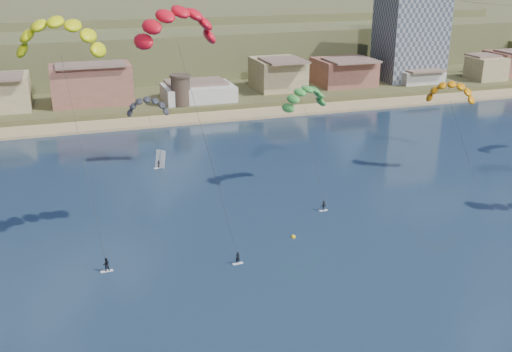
{
  "coord_description": "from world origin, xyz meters",
  "views": [
    {
      "loc": [
        -26.37,
        -48.48,
        40.78
      ],
      "look_at": [
        0.0,
        32.0,
        10.0
      ],
      "focal_mm": 42.31,
      "sensor_mm": 36.0,
      "label": 1
    }
  ],
  "objects_px": {
    "windsurfer": "(160,162)",
    "apartment_tower": "(411,31)",
    "kitesurfer_red": "(177,20)",
    "kitesurfer_yellow": "(58,31)",
    "kitesurfer_green": "(305,95)",
    "buoy": "(293,237)",
    "watchtower": "(181,90)"
  },
  "relations": [
    {
      "from": "watchtower",
      "to": "apartment_tower",
      "type": "bearing_deg",
      "value": 9.93
    },
    {
      "from": "kitesurfer_yellow",
      "to": "buoy",
      "type": "xyz_separation_m",
      "value": [
        31.19,
        -11.78,
        -30.97
      ]
    },
    {
      "from": "kitesurfer_red",
      "to": "buoy",
      "type": "relative_size",
      "value": 50.14
    },
    {
      "from": "apartment_tower",
      "to": "buoy",
      "type": "xyz_separation_m",
      "value": [
        -79.65,
        -98.18,
        -17.7
      ]
    },
    {
      "from": "kitesurfer_green",
      "to": "buoy",
      "type": "bearing_deg",
      "value": -116.04
    },
    {
      "from": "kitesurfer_yellow",
      "to": "watchtower",
      "type": "bearing_deg",
      "value": 66.92
    },
    {
      "from": "kitesurfer_red",
      "to": "watchtower",
      "type": "bearing_deg",
      "value": 78.99
    },
    {
      "from": "apartment_tower",
      "to": "kitesurfer_yellow",
      "type": "distance_m",
      "value": 141.17
    },
    {
      "from": "kitesurfer_green",
      "to": "windsurfer",
      "type": "relative_size",
      "value": 5.69
    },
    {
      "from": "windsurfer",
      "to": "apartment_tower",
      "type": "bearing_deg",
      "value": 32.2
    },
    {
      "from": "apartment_tower",
      "to": "buoy",
      "type": "relative_size",
      "value": 44.54
    },
    {
      "from": "apartment_tower",
      "to": "windsurfer",
      "type": "distance_m",
      "value": 112.02
    },
    {
      "from": "kitesurfer_red",
      "to": "kitesurfer_green",
      "type": "relative_size",
      "value": 1.7
    },
    {
      "from": "kitesurfer_red",
      "to": "kitesurfer_green",
      "type": "height_order",
      "value": "kitesurfer_red"
    },
    {
      "from": "apartment_tower",
      "to": "watchtower",
      "type": "height_order",
      "value": "apartment_tower"
    },
    {
      "from": "apartment_tower",
      "to": "kitesurfer_yellow",
      "type": "bearing_deg",
      "value": -142.06
    },
    {
      "from": "kitesurfer_green",
      "to": "buoy",
      "type": "relative_size",
      "value": 29.55
    },
    {
      "from": "kitesurfer_red",
      "to": "windsurfer",
      "type": "relative_size",
      "value": 9.66
    },
    {
      "from": "watchtower",
      "to": "windsurfer",
      "type": "bearing_deg",
      "value": -106.96
    },
    {
      "from": "watchtower",
      "to": "windsurfer",
      "type": "relative_size",
      "value": 2.31
    },
    {
      "from": "watchtower",
      "to": "kitesurfer_yellow",
      "type": "xyz_separation_m",
      "value": [
        -30.84,
        -72.4,
        24.72
      ]
    },
    {
      "from": "kitesurfer_green",
      "to": "windsurfer",
      "type": "distance_m",
      "value": 34.65
    },
    {
      "from": "kitesurfer_red",
      "to": "windsurfer",
      "type": "distance_m",
      "value": 47.56
    },
    {
      "from": "kitesurfer_green",
      "to": "kitesurfer_yellow",
      "type": "bearing_deg",
      "value": -168.36
    },
    {
      "from": "kitesurfer_red",
      "to": "buoy",
      "type": "bearing_deg",
      "value": -13.25
    },
    {
      "from": "windsurfer",
      "to": "kitesurfer_green",
      "type": "bearing_deg",
      "value": -38.25
    },
    {
      "from": "kitesurfer_green",
      "to": "buoy",
      "type": "height_order",
      "value": "kitesurfer_green"
    },
    {
      "from": "apartment_tower",
      "to": "windsurfer",
      "type": "bearing_deg",
      "value": -147.8
    },
    {
      "from": "apartment_tower",
      "to": "kitesurfer_yellow",
      "type": "height_order",
      "value": "kitesurfer_yellow"
    },
    {
      "from": "kitesurfer_yellow",
      "to": "kitesurfer_green",
      "type": "height_order",
      "value": "kitesurfer_yellow"
    },
    {
      "from": "kitesurfer_yellow",
      "to": "buoy",
      "type": "height_order",
      "value": "kitesurfer_yellow"
    },
    {
      "from": "watchtower",
      "to": "windsurfer",
      "type": "height_order",
      "value": "watchtower"
    }
  ]
}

